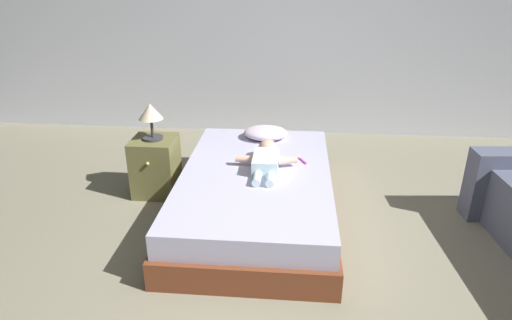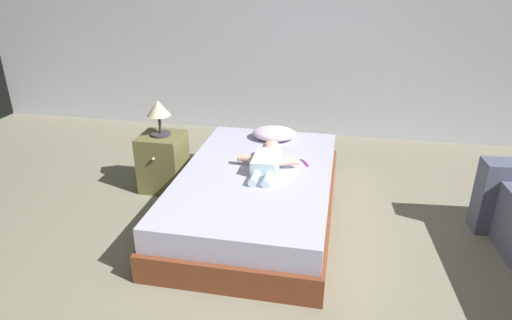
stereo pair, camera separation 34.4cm
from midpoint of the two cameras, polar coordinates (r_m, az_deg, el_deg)
ground_plane at (r=2.87m, az=-0.84°, el=-17.04°), size 8.00×8.00×0.00m
wall_behind_bed at (r=5.18m, az=2.61°, el=18.93°), size 8.00×0.12×2.87m
bed at (r=3.57m, az=-2.77°, el=-4.40°), size 1.21×2.00×0.38m
pillow at (r=4.13m, az=-1.14°, el=3.45°), size 0.41×0.32×0.11m
baby at (r=3.54m, az=-1.47°, el=-0.01°), size 0.50×0.64×0.16m
toothbrush at (r=3.67m, az=3.25°, el=-0.06°), size 0.07×0.13×0.02m
nightstand at (r=4.03m, az=-15.10°, el=-0.81°), size 0.37×0.40×0.51m
lamp at (r=3.86m, az=-15.85°, el=5.60°), size 0.20×0.20×0.31m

